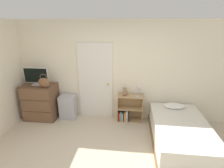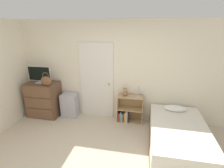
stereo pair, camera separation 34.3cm
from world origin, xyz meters
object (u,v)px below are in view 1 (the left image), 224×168
(bookshelf, at_px, (128,111))
(dresser, at_px, (41,102))
(tv, at_px, (36,76))
(desk_lamp, at_px, (139,89))
(handbag, at_px, (44,83))
(teddy_bear, at_px, (125,92))
(storage_bin, at_px, (68,107))
(bed, at_px, (180,133))

(bookshelf, bearing_deg, dresser, -176.71)
(tv, relative_size, desk_lamp, 2.30)
(dresser, height_order, handbag, handbag)
(dresser, relative_size, desk_lamp, 3.40)
(teddy_bear, bearing_deg, bookshelf, 3.42)
(storage_bin, bearing_deg, teddy_bear, 0.84)
(storage_bin, distance_m, bookshelf, 1.60)
(handbag, xyz_separation_m, storage_bin, (0.45, 0.28, -0.76))
(teddy_bear, xyz_separation_m, bed, (1.22, -0.82, -0.55))
(bookshelf, xyz_separation_m, teddy_bear, (-0.09, -0.01, 0.52))
(teddy_bear, bearing_deg, handbag, -171.41)
(tv, height_order, desk_lamp, tv)
(bookshelf, relative_size, bed, 0.36)
(tv, bearing_deg, bookshelf, 3.08)
(handbag, relative_size, storage_bin, 0.55)
(bookshelf, xyz_separation_m, bed, (1.13, -0.82, -0.03))
(teddy_bear, bearing_deg, desk_lamp, -7.07)
(tv, bearing_deg, teddy_bear, 3.07)
(tv, distance_m, handbag, 0.36)
(handbag, height_order, bookshelf, handbag)
(tv, distance_m, desk_lamp, 2.62)
(dresser, bearing_deg, teddy_bear, 3.29)
(dresser, xyz_separation_m, bed, (3.44, -0.69, -0.23))
(dresser, distance_m, tv, 0.71)
(handbag, bearing_deg, tv, 148.67)
(dresser, xyz_separation_m, handbag, (0.25, -0.17, 0.60))
(dresser, bearing_deg, bed, -11.34)
(bookshelf, height_order, bed, bookshelf)
(dresser, distance_m, bed, 3.51)
(tv, relative_size, bookshelf, 0.90)
(dresser, bearing_deg, storage_bin, 8.49)
(teddy_bear, bearing_deg, storage_bin, -179.16)
(handbag, relative_size, desk_lamp, 1.25)
(tv, xyz_separation_m, bookshelf, (2.35, 0.13, -0.90))
(storage_bin, distance_m, desk_lamp, 1.95)
(dresser, relative_size, handbag, 2.72)
(dresser, bearing_deg, handbag, -33.96)
(tv, height_order, storage_bin, tv)
(tv, distance_m, teddy_bear, 2.29)
(tv, relative_size, handbag, 1.84)
(tv, xyz_separation_m, bed, (3.48, -0.70, -0.93))
(tv, relative_size, storage_bin, 1.01)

